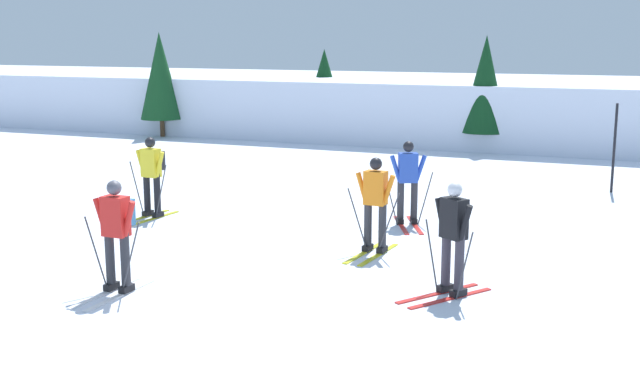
# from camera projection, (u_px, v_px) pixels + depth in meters

# --- Properties ---
(ground_plane) EXTENTS (120.00, 120.00, 0.00)m
(ground_plane) POSITION_uv_depth(u_px,v_px,m) (214.00, 282.00, 12.60)
(ground_plane) COLOR silver
(far_snow_ridge) EXTENTS (80.00, 9.17, 2.18)m
(far_snow_ridge) POSITION_uv_depth(u_px,v_px,m) (474.00, 107.00, 30.79)
(far_snow_ridge) COLOR silver
(far_snow_ridge) RESTS_ON ground
(skier_red) EXTENTS (1.00, 1.61, 1.71)m
(skier_red) POSITION_uv_depth(u_px,v_px,m) (117.00, 230.00, 11.98)
(skier_red) COLOR silver
(skier_red) RESTS_ON ground
(skier_black) EXTENTS (1.19, 1.54, 1.71)m
(skier_black) POSITION_uv_depth(u_px,v_px,m) (453.00, 235.00, 11.82)
(skier_black) COLOR red
(skier_black) RESTS_ON ground
(skier_blue) EXTENTS (1.01, 1.61, 1.71)m
(skier_blue) POSITION_uv_depth(u_px,v_px,m) (408.00, 178.00, 16.35)
(skier_blue) COLOR red
(skier_blue) RESTS_ON ground
(skier_yellow) EXTENTS (1.00, 1.63, 1.71)m
(skier_yellow) POSITION_uv_depth(u_px,v_px,m) (152.00, 173.00, 16.98)
(skier_yellow) COLOR gold
(skier_yellow) RESTS_ON ground
(skier_orange) EXTENTS (1.00, 1.63, 1.71)m
(skier_orange) POSITION_uv_depth(u_px,v_px,m) (375.00, 202.00, 14.17)
(skier_orange) COLOR gold
(skier_orange) RESTS_ON ground
(trail_marker_pole) EXTENTS (0.07, 0.07, 2.19)m
(trail_marker_pole) POSITION_uv_depth(u_px,v_px,m) (614.00, 148.00, 19.61)
(trail_marker_pole) COLOR black
(trail_marker_pole) RESTS_ON ground
(conifer_far_left) EXTENTS (1.54, 1.54, 3.83)m
(conifer_far_left) POSITION_uv_depth(u_px,v_px,m) (485.00, 84.00, 26.40)
(conifer_far_left) COLOR #513823
(conifer_far_left) RESTS_ON ground
(conifer_far_right) EXTENTS (1.58, 1.58, 3.94)m
(conifer_far_right) POSITION_uv_depth(u_px,v_px,m) (160.00, 76.00, 30.33)
(conifer_far_right) COLOR #513823
(conifer_far_right) RESTS_ON ground
(conifer_far_centre) EXTENTS (1.56, 1.56, 3.29)m
(conifer_far_centre) POSITION_uv_depth(u_px,v_px,m) (324.00, 83.00, 31.89)
(conifer_far_centre) COLOR #513823
(conifer_far_centre) RESTS_ON ground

